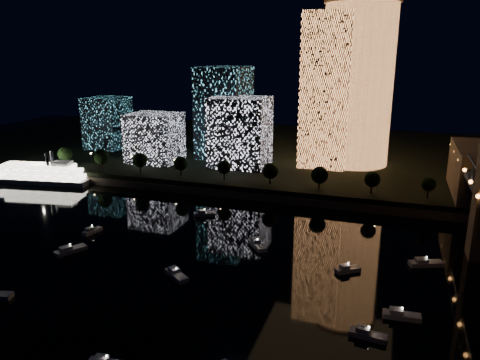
# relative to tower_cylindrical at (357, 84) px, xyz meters

# --- Properties ---
(ground) EXTENTS (520.00, 520.00, 0.00)m
(ground) POSITION_rel_tower_cylindrical_xyz_m (-18.24, -135.84, -42.53)
(ground) COLOR black
(ground) RESTS_ON ground
(far_bank) EXTENTS (420.00, 160.00, 5.00)m
(far_bank) POSITION_rel_tower_cylindrical_xyz_m (-18.24, 24.16, -40.03)
(far_bank) COLOR black
(far_bank) RESTS_ON ground
(seawall) EXTENTS (420.00, 6.00, 3.00)m
(seawall) POSITION_rel_tower_cylindrical_xyz_m (-18.24, -53.84, -41.03)
(seawall) COLOR #6B5E4C
(seawall) RESTS_ON ground
(tower_cylindrical) EXTENTS (34.00, 34.00, 74.81)m
(tower_cylindrical) POSITION_rel_tower_cylindrical_xyz_m (0.00, 0.00, 0.00)
(tower_cylindrical) COLOR #E78B4A
(tower_cylindrical) RESTS_ON far_bank
(tower_rectangular) EXTENTS (21.74, 21.74, 69.18)m
(tower_rectangular) POSITION_rel_tower_cylindrical_xyz_m (-12.66, -7.67, -2.94)
(tower_rectangular) COLOR #E78B4A
(tower_rectangular) RESTS_ON far_bank
(midrise_blocks) EXTENTS (106.00, 48.72, 44.76)m
(midrise_blocks) POSITION_rel_tower_cylindrical_xyz_m (-76.86, -11.76, -19.98)
(midrise_blocks) COLOR white
(midrise_blocks) RESTS_ON far_bank
(riverboat) EXTENTS (50.42, 17.80, 14.90)m
(riverboat) POSITION_rel_tower_cylindrical_xyz_m (-133.73, -62.34, -38.71)
(riverboat) COLOR silver
(riverboat) RESTS_ON ground
(motorboats) EXTENTS (109.83, 87.71, 2.78)m
(motorboats) POSITION_rel_tower_cylindrical_xyz_m (-22.85, -122.04, -41.72)
(motorboats) COLOR silver
(motorboats) RESTS_ON ground
(esplanade_trees) EXTENTS (166.05, 6.89, 8.94)m
(esplanade_trees) POSITION_rel_tower_cylindrical_xyz_m (-55.30, -47.84, -32.06)
(esplanade_trees) COLOR black
(esplanade_trees) RESTS_ON far_bank
(street_lamps) EXTENTS (132.70, 0.70, 5.65)m
(street_lamps) POSITION_rel_tower_cylindrical_xyz_m (-52.24, -41.84, -33.51)
(street_lamps) COLOR black
(street_lamps) RESTS_ON far_bank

